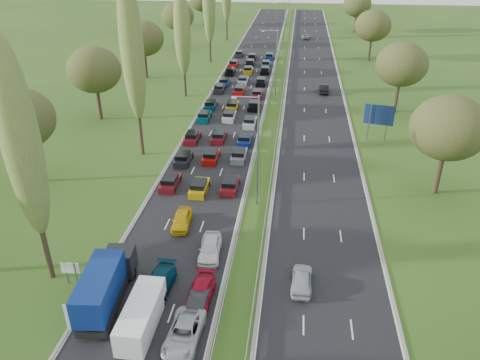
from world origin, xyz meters
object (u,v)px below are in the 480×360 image
(white_van_front, at_px, (144,308))
(white_van_rear, at_px, (141,318))
(blue_lorry, at_px, (105,284))
(direction_sign, at_px, (379,116))
(info_sign, at_px, (71,270))

(white_van_front, relative_size, white_van_rear, 0.99)
(blue_lorry, relative_size, direction_sign, 1.61)
(blue_lorry, bearing_deg, white_van_front, -25.93)
(white_van_front, distance_m, info_sign, 7.83)
(info_sign, xyz_separation_m, direction_sign, (28.80, 33.94, 2.20))
(blue_lorry, distance_m, info_sign, 4.20)
(info_sign, height_order, direction_sign, direction_sign)
(blue_lorry, xyz_separation_m, white_van_front, (3.42, -1.31, -0.76))
(blue_lorry, height_order, white_van_front, blue_lorry)
(white_van_rear, height_order, info_sign, white_van_rear)
(blue_lorry, xyz_separation_m, white_van_rear, (3.45, -2.35, -0.75))
(white_van_rear, height_order, direction_sign, direction_sign)
(direction_sign, bearing_deg, white_van_rear, -119.54)
(white_van_front, bearing_deg, white_van_rear, -88.37)
(white_van_rear, relative_size, direction_sign, 1.03)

